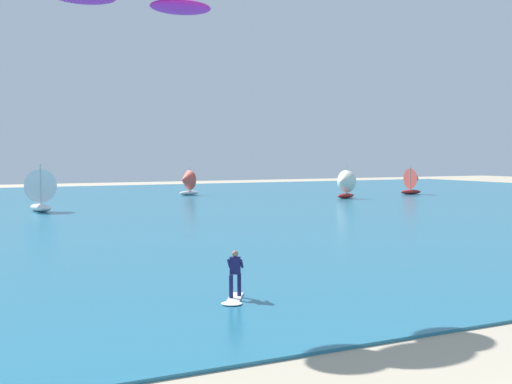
{
  "coord_description": "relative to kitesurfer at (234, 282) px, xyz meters",
  "views": [
    {
      "loc": [
        -11.19,
        -6.44,
        5.06
      ],
      "look_at": [
        -0.76,
        15.03,
        3.66
      ],
      "focal_mm": 43.42,
      "sensor_mm": 36.0,
      "label": 1
    }
  ],
  "objects": [
    {
      "name": "sailboat_leading",
      "position": [
        -2.01,
        38.87,
        1.34
      ],
      "size": [
        3.32,
        3.78,
        4.25
      ],
      "color": "white",
      "rests_on": "ocean"
    },
    {
      "name": "sailboat_far_left",
      "position": [
        17.42,
        54.18,
        1.03
      ],
      "size": [
        3.17,
        2.81,
        3.56
      ],
      "color": "white",
      "rests_on": "ocean"
    },
    {
      "name": "ocean",
      "position": [
        2.64,
        38.89,
        -0.65
      ],
      "size": [
        160.0,
        90.0,
        0.1
      ],
      "primitive_type": "cube",
      "color": "#236B89",
      "rests_on": "ground"
    },
    {
      "name": "kitesurfer",
      "position": [
        0.0,
        0.0,
        0.0
      ],
      "size": [
        1.49,
        1.97,
        1.67
      ],
      "color": "white",
      "rests_on": "ocean"
    },
    {
      "name": "sailboat_center_horizon",
      "position": [
        31.95,
        40.71,
        1.09
      ],
      "size": [
        3.29,
        2.94,
        3.7
      ],
      "color": "maroon",
      "rests_on": "ocean"
    },
    {
      "name": "sailboat_near_shore",
      "position": [
        44.53,
        43.41,
        1.12
      ],
      "size": [
        3.16,
        2.66,
        3.76
      ],
      "color": "maroon",
      "rests_on": "ocean"
    }
  ]
}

